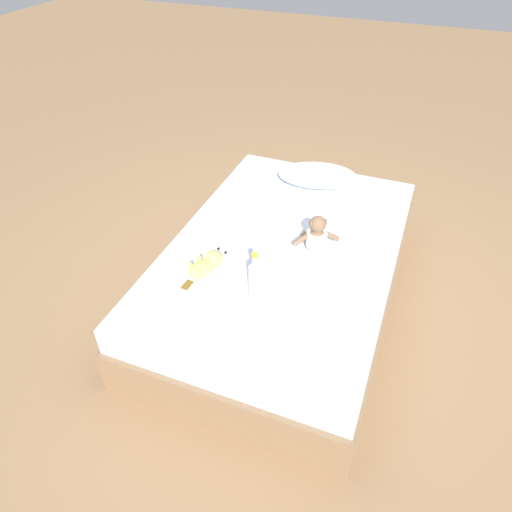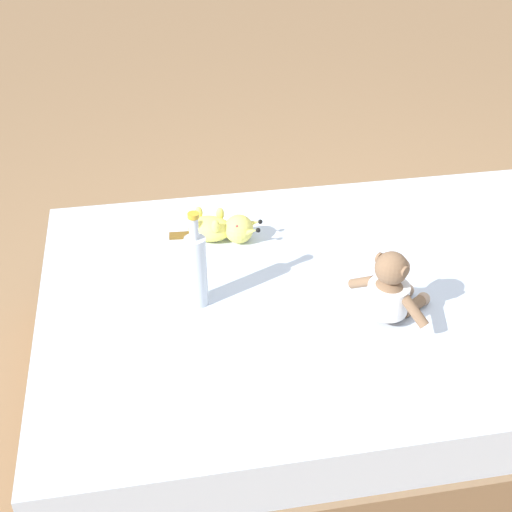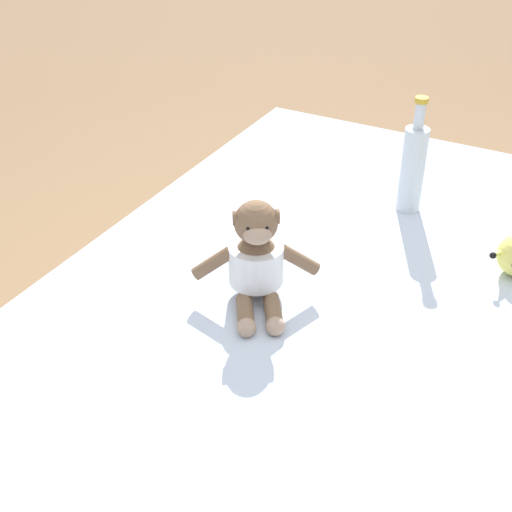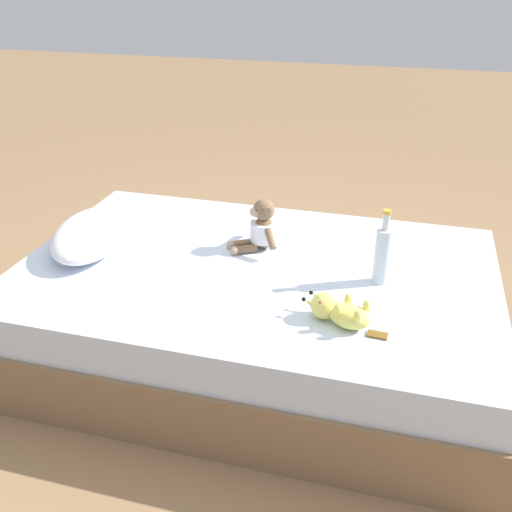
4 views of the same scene
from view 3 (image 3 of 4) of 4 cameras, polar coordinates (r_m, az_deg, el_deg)
ground_plane at (r=1.89m, az=5.36°, el=-15.38°), size 16.00×16.00×0.00m
bed at (r=1.73m, az=5.75°, el=-10.51°), size 1.35×2.07×0.45m
plush_monkey at (r=1.57m, az=0.03°, el=-0.33°), size 0.26×0.25×0.24m
glass_bottle at (r=1.94m, az=12.29°, el=6.93°), size 0.06×0.06×0.32m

